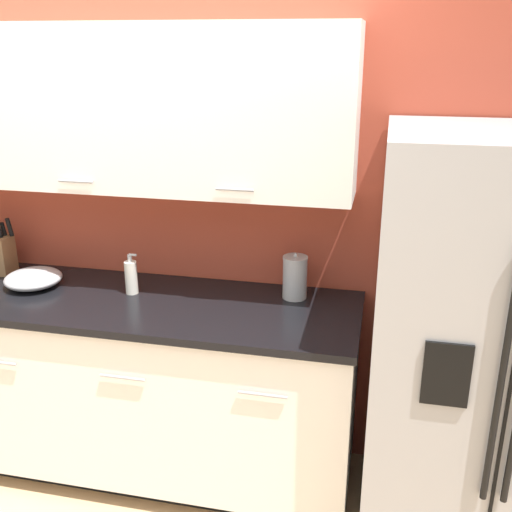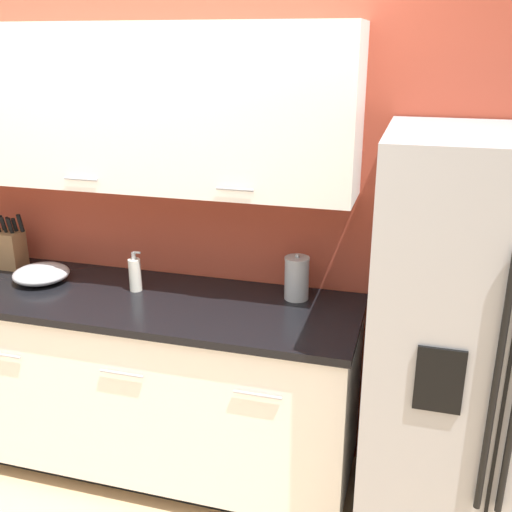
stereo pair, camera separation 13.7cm
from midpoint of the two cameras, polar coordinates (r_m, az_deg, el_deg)
wall_back at (r=2.95m, az=-10.03°, el=7.77°), size 10.00×0.39×2.60m
counter_unit at (r=3.11m, az=-13.21°, el=-10.96°), size 2.51×0.64×0.93m
refrigerator at (r=2.56m, az=23.03°, el=-8.95°), size 0.93×0.77×1.74m
knife_block at (r=3.30m, az=-21.30°, el=0.69°), size 0.15×0.11×0.29m
soap_dispenser at (r=2.84m, az=-10.10°, el=-1.74°), size 0.06×0.06×0.20m
steel_canister at (r=2.71m, az=5.35°, el=-2.11°), size 0.11×0.11×0.21m
mixing_bowl at (r=3.07m, az=-18.59°, el=-1.63°), size 0.27×0.27×0.08m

